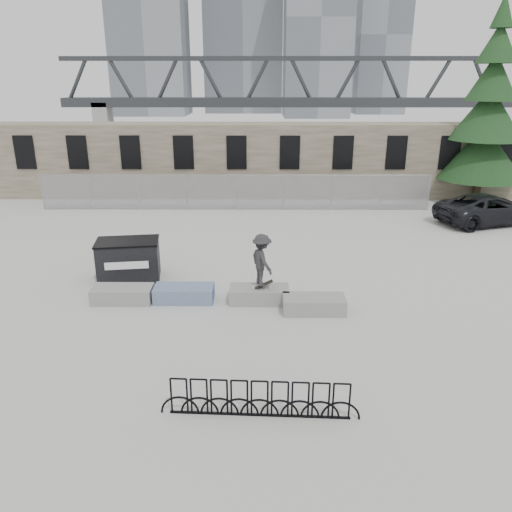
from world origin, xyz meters
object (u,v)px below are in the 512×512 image
at_px(planter_center_right, 259,294).
at_px(dumpster, 129,260).
at_px(bike_rack, 260,399).
at_px(skateboarder, 262,260).
at_px(suv, 488,209).
at_px(planter_offset, 314,304).
at_px(planter_center_left, 184,293).
at_px(spruce_tree, 487,122).
at_px(planter_far_left, 123,294).

xyz_separation_m(planter_center_right, dumpster, (-4.88, 2.04, 0.48)).
distance_m(bike_rack, skateboarder, 6.10).
relative_size(planter_center_right, suv, 0.37).
bearing_deg(planter_offset, bike_rack, -108.38).
relative_size(bike_rack, suv, 0.82).
bearing_deg(skateboarder, planter_center_left, 60.73).
bearing_deg(suv, planter_center_left, 106.56).
bearing_deg(skateboarder, spruce_tree, -68.57).
xyz_separation_m(planter_far_left, skateboarder, (4.70, -0.04, 1.23)).
xyz_separation_m(suv, skateboarder, (-11.75, -9.77, 0.75)).
relative_size(planter_offset, spruce_tree, 0.17).
distance_m(planter_far_left, suv, 19.12).
relative_size(dumpster, spruce_tree, 0.21).
relative_size(planter_offset, suv, 0.37).
relative_size(planter_far_left, dumpster, 0.82).
height_order(spruce_tree, suv, spruce_tree).
bearing_deg(planter_far_left, planter_center_right, 0.22).
height_order(dumpster, suv, suv).
bearing_deg(suv, spruce_tree, -33.14).
bearing_deg(planter_offset, dumpster, 157.13).
distance_m(planter_center_left, bike_rack, 6.64).
bearing_deg(spruce_tree, bike_rack, -122.63).
bearing_deg(skateboarder, bike_rack, 152.65).
relative_size(planter_offset, skateboarder, 1.02).
bearing_deg(planter_offset, planter_center_right, 156.53).
relative_size(planter_center_left, suv, 0.37).
xyz_separation_m(planter_offset, skateboarder, (-1.68, 0.71, 1.23)).
bearing_deg(suv, planter_center_right, 112.08).
distance_m(planter_center_left, dumpster, 3.09).
bearing_deg(dumpster, skateboarder, -30.98).
xyz_separation_m(planter_center_left, skateboarder, (2.63, -0.12, 1.23)).
distance_m(planter_center_left, planter_center_right, 2.55).
relative_size(dumpster, bike_rack, 0.55).
xyz_separation_m(planter_center_right, bike_rack, (0.01, -6.06, 0.16)).
bearing_deg(dumpster, bike_rack, -67.00).
xyz_separation_m(planter_center_left, dumpster, (-2.33, 1.97, 0.48)).
bearing_deg(bike_rack, planter_center_left, 112.67).
distance_m(suv, skateboarder, 15.30).
bearing_deg(planter_offset, skateboarder, 157.06).
height_order(dumpster, spruce_tree, spruce_tree).
distance_m(planter_center_left, suv, 17.33).
bearing_deg(bike_rack, planter_far_left, 127.43).
distance_m(planter_offset, suv, 14.54).
bearing_deg(planter_center_left, planter_offset, -10.93).
xyz_separation_m(planter_far_left, spruce_tree, (17.82, 14.57, 4.46)).
relative_size(planter_far_left, bike_rack, 0.45).
bearing_deg(planter_center_right, bike_rack, -89.89).
relative_size(planter_center_right, skateboarder, 1.02).
xyz_separation_m(dumpster, spruce_tree, (18.09, 12.52, 3.98)).
relative_size(planter_offset, dumpster, 0.82).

